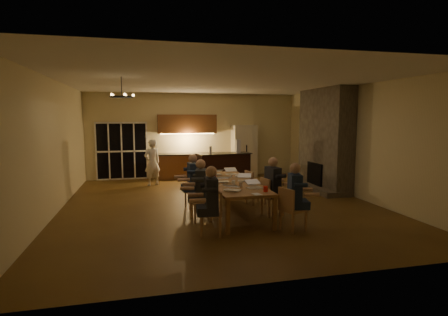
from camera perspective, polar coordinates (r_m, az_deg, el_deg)
floor at (r=9.36m, az=-0.73°, el=-7.53°), size 9.00×9.00×0.00m
back_wall at (r=13.54m, az=-4.90°, el=3.68°), size 8.00×0.04×3.20m
left_wall at (r=9.12m, az=-26.25°, el=1.61°), size 0.04×9.00×3.20m
right_wall at (r=10.71m, az=20.77°, el=2.51°), size 0.04×9.00×3.20m
ceiling at (r=9.12m, az=-0.76°, el=12.49°), size 8.00×9.00×0.04m
french_doors at (r=13.41m, az=-16.34°, el=1.05°), size 1.86×0.08×2.10m
fireplace at (r=11.56m, az=16.13°, el=2.95°), size 0.58×2.50×3.20m
kitchenette at (r=13.21m, az=-5.97°, el=1.86°), size 2.24×0.68×2.40m
refrigerator at (r=13.63m, az=3.28°, el=1.19°), size 0.90×0.68×2.00m
dining_table at (r=8.52m, az=1.34°, el=-6.36°), size 1.10×3.21×0.75m
bar_island at (r=11.98m, az=-0.03°, el=-1.77°), size 1.91×0.90×1.08m
chair_left_near at (r=6.88m, az=-2.18°, el=-8.92°), size 0.52×0.52×0.89m
chair_left_mid at (r=7.80m, az=-3.71°, el=-7.05°), size 0.46×0.46×0.89m
chair_left_far at (r=8.90m, az=-4.85°, el=-5.36°), size 0.52×0.52×0.89m
chair_right_near at (r=7.28m, az=11.25°, el=-8.17°), size 0.56×0.56×0.89m
chair_right_mid at (r=8.32m, az=7.90°, el=-6.24°), size 0.50×0.50×0.89m
chair_right_far at (r=9.33m, az=5.20°, el=-4.80°), size 0.52×0.52×0.89m
person_left_near at (r=6.70m, az=-2.08°, el=-7.17°), size 0.65×0.65×1.38m
person_right_near at (r=7.30m, az=11.45°, el=-6.16°), size 0.71×0.71×1.38m
person_left_mid at (r=7.78m, az=-3.80°, el=-5.25°), size 0.71×0.71×1.38m
person_right_mid at (r=8.21m, az=7.95°, el=-4.67°), size 0.69×0.69×1.38m
person_left_far at (r=8.86m, az=-5.08°, el=-3.80°), size 0.63×0.63×1.38m
standing_person at (r=12.03m, az=-11.63°, el=-0.71°), size 0.67×0.57×1.56m
chandelier at (r=8.28m, az=-16.35°, el=9.55°), size 0.53×0.53×0.03m
laptop_a at (r=7.40m, az=1.43°, el=-4.48°), size 0.42×0.41×0.23m
laptop_b at (r=7.68m, az=5.02°, el=-4.09°), size 0.36×0.33×0.23m
laptop_c at (r=8.37m, az=-0.31°, el=-3.18°), size 0.34×0.31×0.23m
laptop_d at (r=8.50m, az=3.34°, el=-3.04°), size 0.40×0.37×0.23m
laptop_e at (r=9.44m, az=-1.43°, el=-2.07°), size 0.35×0.32×0.23m
laptop_f at (r=9.47m, az=1.26°, el=-2.04°), size 0.33×0.29×0.23m
mug_front at (r=8.06m, az=1.56°, el=-4.02°), size 0.08×0.08×0.10m
mug_mid at (r=8.94m, az=1.03°, el=-2.96°), size 0.08×0.08×0.10m
mug_back at (r=9.19m, az=-2.22°, el=-2.70°), size 0.08×0.08×0.10m
redcup_near at (r=7.35m, az=6.81°, el=-5.03°), size 0.09×0.09×0.12m
redcup_mid at (r=8.67m, az=-1.56°, el=-3.20°), size 0.09×0.09×0.12m
can_silver at (r=7.71m, az=2.78°, el=-4.44°), size 0.07×0.07×0.12m
can_cola at (r=9.75m, az=-1.36°, el=-2.10°), size 0.07×0.07×0.12m
plate_near at (r=8.09m, az=4.62°, el=-4.29°), size 0.23×0.23×0.02m
plate_left at (r=7.43m, az=0.77°, el=-5.25°), size 0.22×0.22×0.02m
plate_far at (r=9.21m, az=2.60°, el=-2.95°), size 0.26×0.26×0.02m
notepad at (r=7.07m, az=5.38°, el=-5.92°), size 0.19×0.24×0.01m
bar_bottle at (r=11.78m, az=-2.21°, el=1.31°), size 0.08×0.08×0.24m
bar_blender at (r=12.10m, az=2.31°, el=1.97°), size 0.15×0.15×0.46m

